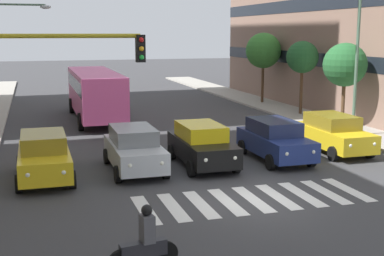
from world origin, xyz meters
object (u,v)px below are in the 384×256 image
(car_1, at_px, (275,140))
(car_2, at_px, (202,145))
(car_3, at_px, (134,149))
(motorcycle_with_rider, at_px, (145,244))
(street_tree_1, at_px, (345,65))
(car_0, at_px, (333,133))
(car_4, at_px, (44,156))
(bus_behind_traffic, at_px, (95,90))
(traffic_light_gantry, at_px, (33,97))
(street_lamp_left, at_px, (350,48))
(street_tree_2, at_px, (302,58))
(street_tree_3, at_px, (263,51))

(car_1, distance_m, car_2, 3.30)
(car_2, xyz_separation_m, car_3, (2.79, -0.03, 0.00))
(car_2, xyz_separation_m, motorcycle_with_rider, (4.22, 8.75, -0.24))
(street_tree_1, bearing_deg, car_0, 53.31)
(car_4, distance_m, street_tree_1, 17.45)
(bus_behind_traffic, relative_size, traffic_light_gantry, 1.91)
(car_3, relative_size, bus_behind_traffic, 0.42)
(car_0, bearing_deg, car_1, 9.92)
(street_lamp_left, bearing_deg, street_tree_2, -100.94)
(car_3, xyz_separation_m, bus_behind_traffic, (-0.00, -12.96, 0.97))
(car_0, xyz_separation_m, bus_behind_traffic, (9.27, -12.40, 0.97))
(car_0, relative_size, car_4, 1.00)
(bus_behind_traffic, bearing_deg, car_4, 75.46)
(motorcycle_with_rider, distance_m, street_lamp_left, 18.06)
(car_4, height_order, bus_behind_traffic, bus_behind_traffic)
(car_4, bearing_deg, car_3, -175.84)
(car_4, relative_size, street_tree_3, 0.85)
(traffic_light_gantry, bearing_deg, street_lamp_left, -151.10)
(car_0, height_order, street_tree_3, street_tree_3)
(car_0, bearing_deg, car_3, 3.45)
(bus_behind_traffic, xyz_separation_m, street_lamp_left, (-11.59, 9.87, 2.75))
(motorcycle_with_rider, distance_m, street_tree_2, 24.26)
(street_tree_1, bearing_deg, car_3, 22.70)
(car_2, bearing_deg, traffic_light_gantry, 39.31)
(street_lamp_left, bearing_deg, car_3, 14.97)
(car_2, distance_m, street_lamp_left, 10.05)
(bus_behind_traffic, xyz_separation_m, street_tree_1, (-12.86, 7.58, 1.76))
(street_tree_3, bearing_deg, car_4, 45.46)
(car_0, relative_size, traffic_light_gantry, 0.81)
(car_1, height_order, traffic_light_gantry, traffic_light_gantry)
(car_2, bearing_deg, car_4, 2.03)
(car_1, distance_m, car_3, 6.09)
(motorcycle_with_rider, bearing_deg, car_1, -130.57)
(car_0, distance_m, street_lamp_left, 5.07)
(car_3, height_order, street_tree_2, street_tree_2)
(motorcycle_with_rider, xyz_separation_m, street_tree_3, (-14.45, -25.25, 3.39))
(car_3, relative_size, street_tree_3, 0.85)
(car_0, height_order, car_3, same)
(street_lamp_left, bearing_deg, motorcycle_with_rider, 42.38)
(car_2, height_order, street_lamp_left, street_lamp_left)
(car_1, height_order, bus_behind_traffic, bus_behind_traffic)
(car_0, height_order, street_tree_1, street_tree_1)
(traffic_light_gantry, bearing_deg, car_2, -140.69)
(traffic_light_gantry, bearing_deg, car_3, -124.68)
(motorcycle_with_rider, bearing_deg, traffic_light_gantry, -56.77)
(car_3, xyz_separation_m, street_tree_3, (-13.02, -16.46, 3.15))
(car_2, height_order, motorcycle_with_rider, car_2)
(car_4, distance_m, street_tree_3, 23.66)
(street_lamp_left, relative_size, street_tree_1, 1.56)
(car_2, bearing_deg, street_lamp_left, -160.43)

